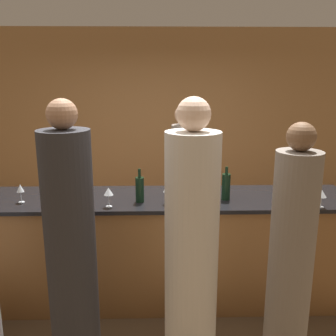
% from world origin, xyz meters
% --- Properties ---
extents(ground_plane, '(14.00, 14.00, 0.00)m').
position_xyz_m(ground_plane, '(0.00, 0.00, 0.00)').
color(ground_plane, '#4C3823').
extents(back_wall, '(8.00, 0.06, 2.80)m').
position_xyz_m(back_wall, '(0.00, 2.45, 1.40)').
color(back_wall, '#A37547').
rests_on(back_wall, ground_plane).
extents(bar_counter, '(3.65, 0.74, 1.03)m').
position_xyz_m(bar_counter, '(0.00, 0.00, 0.51)').
color(bar_counter, brown).
rests_on(bar_counter, ground_plane).
extents(bartender, '(0.29, 0.29, 1.80)m').
position_xyz_m(bartender, '(0.33, 0.83, 0.86)').
color(bartender, gray).
rests_on(bartender, ground_plane).
extents(guest_1, '(0.35, 0.35, 1.97)m').
position_xyz_m(guest_1, '(-0.57, -0.84, 0.92)').
color(guest_1, '#2D2D33').
rests_on(guest_1, ground_plane).
extents(guest_2, '(0.38, 0.38, 1.98)m').
position_xyz_m(guest_2, '(0.28, -0.82, 0.92)').
color(guest_2, silver).
rests_on(guest_2, ground_plane).
extents(guest_3, '(0.32, 0.32, 1.81)m').
position_xyz_m(guest_3, '(0.99, -0.84, 0.85)').
color(guest_3, gray).
rests_on(guest_3, ground_plane).
extents(wine_bottle_0, '(0.08, 0.08, 0.30)m').
position_xyz_m(wine_bottle_0, '(-0.12, -0.12, 1.14)').
color(wine_bottle_0, black).
rests_on(wine_bottle_0, bar_counter).
extents(wine_bottle_1, '(0.08, 0.08, 0.30)m').
position_xyz_m(wine_bottle_1, '(0.65, -0.08, 1.15)').
color(wine_bottle_1, black).
rests_on(wine_bottle_1, bar_counter).
extents(wine_glass_0, '(0.08, 0.08, 0.18)m').
position_xyz_m(wine_glass_0, '(1.23, -0.07, 1.16)').
color(wine_glass_0, silver).
rests_on(wine_glass_0, bar_counter).
extents(wine_glass_1, '(0.08, 0.08, 0.16)m').
position_xyz_m(wine_glass_1, '(1.43, -0.06, 1.14)').
color(wine_glass_1, silver).
rests_on(wine_glass_1, bar_counter).
extents(wine_glass_2, '(0.08, 0.08, 0.15)m').
position_xyz_m(wine_glass_2, '(1.41, -0.31, 1.14)').
color(wine_glass_2, silver).
rests_on(wine_glass_2, bar_counter).
extents(wine_glass_3, '(0.08, 0.08, 0.18)m').
position_xyz_m(wine_glass_3, '(0.12, -0.18, 1.16)').
color(wine_glass_3, silver).
rests_on(wine_glass_3, bar_counter).
extents(wine_glass_4, '(0.08, 0.08, 0.17)m').
position_xyz_m(wine_glass_4, '(-0.38, -0.25, 1.16)').
color(wine_glass_4, silver).
rests_on(wine_glass_4, bar_counter).
extents(wine_glass_6, '(0.06, 0.06, 0.17)m').
position_xyz_m(wine_glass_6, '(-1.16, -0.12, 1.15)').
color(wine_glass_6, silver).
rests_on(wine_glass_6, bar_counter).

